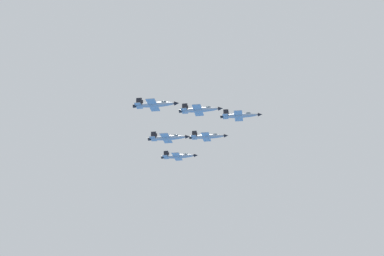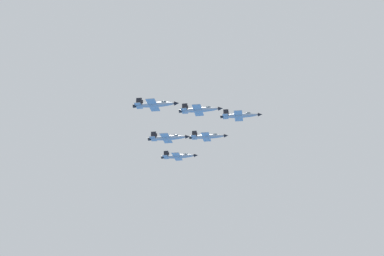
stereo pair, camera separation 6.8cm
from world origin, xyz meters
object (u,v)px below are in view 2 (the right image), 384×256
(jet_right_wingman, at_px, (200,110))
(jet_left_outer, at_px, (179,156))
(jet_lead, at_px, (240,115))
(jet_right_outer, at_px, (155,104))
(jet_slot_rear, at_px, (168,138))
(jet_left_wingman, at_px, (208,136))

(jet_right_wingman, bearing_deg, jet_left_outer, 111.58)
(jet_lead, relative_size, jet_left_outer, 1.03)
(jet_right_wingman, bearing_deg, jet_right_outer, -139.47)
(jet_slot_rear, bearing_deg, jet_left_wingman, 41.16)
(jet_left_wingman, bearing_deg, jet_left_outer, 139.17)
(jet_lead, xyz_separation_m, jet_left_wingman, (-16.42, -2.12, -2.70))
(jet_right_wingman, bearing_deg, jet_lead, 40.53)
(jet_left_wingman, relative_size, jet_right_outer, 0.98)
(jet_right_wingman, distance_m, jet_left_outer, 34.76)
(jet_left_outer, height_order, jet_right_outer, jet_right_outer)
(jet_slot_rear, bearing_deg, jet_right_wingman, -39.57)
(jet_lead, height_order, jet_left_outer, jet_lead)
(jet_lead, distance_m, jet_slot_rear, 26.12)
(jet_lead, relative_size, jet_right_outer, 0.99)
(jet_lead, distance_m, jet_right_wingman, 16.67)
(jet_lead, bearing_deg, jet_left_outer, 138.66)
(jet_lead, distance_m, jet_right_outer, 33.39)
(jet_lead, relative_size, jet_slot_rear, 0.99)
(jet_left_wingman, distance_m, jet_slot_rear, 17.05)
(jet_right_outer, xyz_separation_m, jet_slot_rear, (-15.87, 14.43, -2.44))
(jet_lead, distance_m, jet_left_wingman, 16.77)
(jet_left_wingman, xyz_separation_m, jet_slot_rear, (-0.55, -16.55, -4.06))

